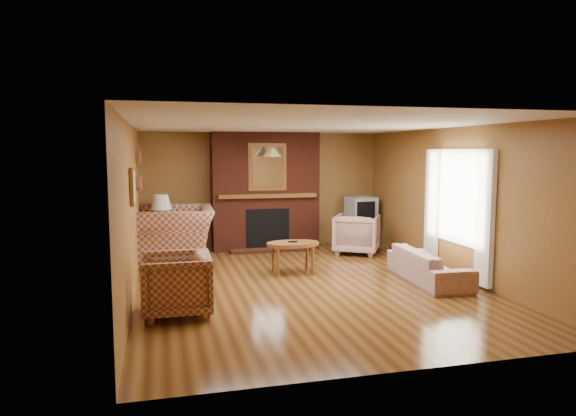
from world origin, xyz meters
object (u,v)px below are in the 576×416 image
object	(u,v)px
plaid_armchair	(176,284)
side_table	(162,244)
plaid_loveseat	(176,234)
fireplace	(265,192)
crt_tv	(361,209)
table_lamp	(161,210)
coffee_table	(293,246)
floral_sofa	(429,266)
floral_armchair	(357,234)
tv_stand	(361,233)

from	to	relation	value
plaid_armchair	side_table	xyz separation A→B (m)	(-0.15, 3.51, -0.11)
plaid_loveseat	plaid_armchair	bearing A→B (deg)	0.74
fireplace	crt_tv	world-z (taller)	fireplace
plaid_loveseat	side_table	bearing A→B (deg)	-139.89
plaid_loveseat	table_lamp	size ratio (longest dim) A/B	2.38
coffee_table	crt_tv	xyz separation A→B (m)	(2.07, 2.14, 0.33)
floral_sofa	plaid_loveseat	bearing A→B (deg)	59.49
plaid_armchair	table_lamp	distance (m)	3.55
floral_armchair	table_lamp	bearing A→B (deg)	23.78
plaid_loveseat	floral_sofa	xyz separation A→B (m)	(3.75, -2.47, -0.25)
plaid_loveseat	floral_sofa	distance (m)	4.50
fireplace	plaid_loveseat	bearing A→B (deg)	-155.08
plaid_loveseat	plaid_armchair	size ratio (longest dim) A/B	1.83
plaid_loveseat	table_lamp	xyz separation A→B (m)	(-0.25, 0.32, 0.42)
fireplace	floral_armchair	xyz separation A→B (m)	(1.64, -1.00, -0.79)
fireplace	table_lamp	xyz separation A→B (m)	(-2.10, -0.53, -0.26)
coffee_table	table_lamp	size ratio (longest dim) A/B	1.35
crt_tv	plaid_armchair	bearing A→B (deg)	-136.07
fireplace	floral_sofa	size ratio (longest dim) A/B	1.39
fireplace	floral_sofa	world-z (taller)	fireplace
tv_stand	crt_tv	distance (m)	0.52
fireplace	side_table	size ratio (longest dim) A/B	4.31
plaid_loveseat	side_table	distance (m)	0.47
fireplace	coffee_table	bearing A→B (deg)	-90.47
coffee_table	crt_tv	distance (m)	3.00
fireplace	tv_stand	bearing A→B (deg)	-5.15
plaid_loveseat	crt_tv	distance (m)	3.97
plaid_loveseat	tv_stand	size ratio (longest dim) A/B	2.86
plaid_loveseat	floral_sofa	bearing A→B (deg)	59.12
fireplace	tv_stand	world-z (taller)	fireplace
tv_stand	fireplace	bearing A→B (deg)	169.31
plaid_loveseat	floral_armchair	distance (m)	3.49
floral_sofa	floral_armchair	bearing A→B (deg)	9.30
plaid_armchair	floral_sofa	xyz separation A→B (m)	(3.85, 0.71, -0.13)
fireplace	coffee_table	distance (m)	2.44
coffee_table	side_table	xyz separation A→B (m)	(-2.08, 1.80, -0.18)
fireplace	plaid_loveseat	world-z (taller)	fireplace
plaid_armchair	table_lamp	world-z (taller)	table_lamp
table_lamp	floral_sofa	bearing A→B (deg)	-34.98
plaid_armchair	tv_stand	world-z (taller)	plaid_armchair
fireplace	floral_armchair	distance (m)	2.08
plaid_armchair	crt_tv	distance (m)	5.57
floral_sofa	plaid_armchair	bearing A→B (deg)	103.35
plaid_armchair	floral_armchair	bearing A→B (deg)	131.17
side_table	table_lamp	xyz separation A→B (m)	(-0.00, 0.00, 0.64)
floral_sofa	side_table	distance (m)	4.88
plaid_loveseat	floral_armchair	world-z (taller)	plaid_loveseat
plaid_armchair	coffee_table	world-z (taller)	plaid_armchair
floral_armchair	table_lamp	size ratio (longest dim) A/B	1.31
floral_sofa	table_lamp	bearing A→B (deg)	57.92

